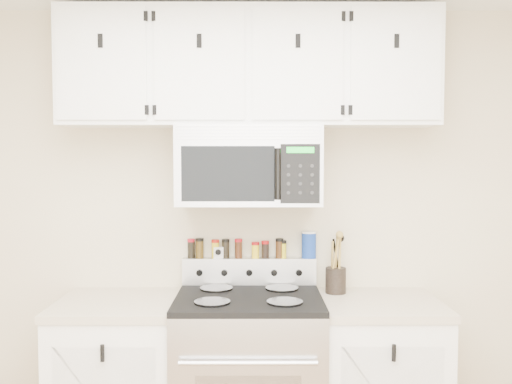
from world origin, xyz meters
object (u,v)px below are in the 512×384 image
range (249,382)px  utensil_crock (336,278)px  microwave (249,165)px  salt_canister (309,245)px

range → utensil_crock: size_ratio=3.33×
range → utensil_crock: (0.48, 0.18, 0.52)m
microwave → utensil_crock: 0.79m
utensil_crock → salt_canister: size_ratio=2.16×
range → salt_canister: bearing=39.7°
range → salt_canister: salt_canister is taller
microwave → salt_canister: 0.59m
utensil_crock → salt_canister: bearing=145.1°
utensil_crock → salt_canister: (-0.14, 0.10, 0.17)m
range → utensil_crock: utensil_crock is taller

